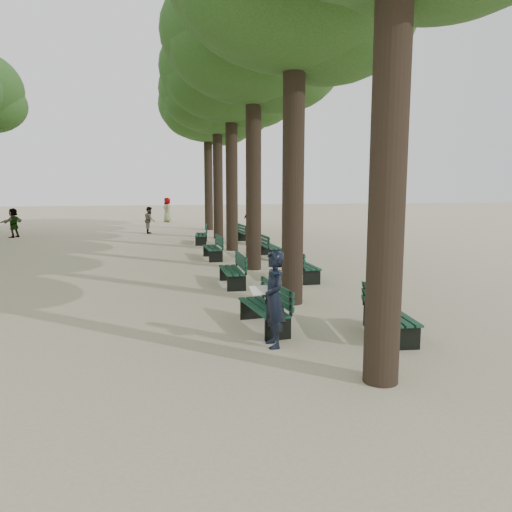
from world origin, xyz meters
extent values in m
plane|color=#BFB290|center=(0.00, 0.00, 0.00)|extent=(120.00, 120.00, 0.00)
cylinder|color=#33261C|center=(1.50, -2.00, 3.75)|extent=(0.52, 0.52, 7.50)
cylinder|color=#33261C|center=(1.50, 3.00, 3.75)|extent=(0.52, 0.52, 7.50)
cylinder|color=#33261C|center=(1.50, 8.00, 3.75)|extent=(0.52, 0.52, 7.50)
ellipsoid|color=#214919|center=(1.50, 8.00, 7.70)|extent=(6.00, 6.00, 4.50)
cylinder|color=#33261C|center=(1.50, 13.00, 3.75)|extent=(0.52, 0.52, 7.50)
ellipsoid|color=#214919|center=(1.50, 13.00, 7.70)|extent=(6.00, 6.00, 4.50)
cylinder|color=#33261C|center=(1.50, 18.00, 3.75)|extent=(0.52, 0.52, 7.50)
ellipsoid|color=#214919|center=(1.50, 18.00, 7.70)|extent=(6.00, 6.00, 4.50)
cylinder|color=#33261C|center=(1.50, 23.00, 3.75)|extent=(0.52, 0.52, 7.50)
ellipsoid|color=#214919|center=(1.50, 23.00, 7.70)|extent=(6.00, 6.00, 4.50)
cube|color=black|center=(0.35, 1.00, 0.23)|extent=(0.76, 1.85, 0.45)
cube|color=black|center=(0.35, 1.00, 0.45)|extent=(0.77, 1.86, 0.04)
cube|color=black|center=(0.63, 1.03, 0.72)|extent=(0.28, 1.79, 0.40)
cube|color=black|center=(0.35, 5.40, 0.23)|extent=(0.54, 1.80, 0.45)
cube|color=black|center=(0.35, 5.40, 0.45)|extent=(0.56, 1.80, 0.04)
cube|color=black|center=(0.63, 5.40, 0.72)|extent=(0.06, 1.80, 0.40)
cube|color=black|center=(0.35, 10.55, 0.23)|extent=(0.60, 1.82, 0.45)
cube|color=black|center=(0.35, 10.55, 0.45)|extent=(0.62, 1.82, 0.04)
cube|color=black|center=(0.63, 10.56, 0.72)|extent=(0.12, 1.80, 0.40)
cube|color=black|center=(0.35, 15.64, 0.23)|extent=(0.73, 1.85, 0.45)
cube|color=black|center=(0.35, 15.64, 0.45)|extent=(0.75, 1.85, 0.04)
cube|color=black|center=(0.63, 15.61, 0.72)|extent=(0.25, 1.79, 0.40)
cube|color=black|center=(2.65, 0.02, 0.23)|extent=(0.68, 1.84, 0.45)
cube|color=black|center=(2.65, 0.02, 0.45)|extent=(0.70, 1.84, 0.04)
cube|color=black|center=(2.37, 0.04, 0.72)|extent=(0.20, 1.80, 0.40)
cube|color=black|center=(2.65, 5.84, 0.23)|extent=(0.58, 1.82, 0.45)
cube|color=black|center=(2.65, 5.84, 0.45)|extent=(0.60, 1.82, 0.04)
cube|color=black|center=(2.37, 5.83, 0.72)|extent=(0.10, 1.80, 0.40)
cube|color=black|center=(2.65, 10.50, 0.23)|extent=(0.61, 1.82, 0.45)
cube|color=black|center=(2.65, 10.50, 0.45)|extent=(0.63, 1.82, 0.04)
cube|color=black|center=(2.37, 10.49, 0.72)|extent=(0.13, 1.80, 0.40)
cube|color=black|center=(2.65, 15.65, 0.23)|extent=(0.66, 1.84, 0.45)
cube|color=black|center=(2.65, 15.65, 0.45)|extent=(0.68, 1.84, 0.04)
cube|color=black|center=(2.37, 15.63, 0.72)|extent=(0.18, 1.80, 0.40)
imported|color=black|center=(0.31, -0.11, 0.88)|extent=(0.39, 0.72, 1.75)
cube|color=white|center=(0.06, -0.11, 1.05)|extent=(0.37, 0.29, 0.12)
imported|color=#262628|center=(-0.96, 29.91, 0.93)|extent=(0.49, 0.95, 1.86)
imported|color=#262628|center=(4.55, 24.78, 0.79)|extent=(1.03, 0.82, 1.59)
imported|color=#262628|center=(-9.40, 20.54, 0.80)|extent=(0.98, 1.46, 1.60)
imported|color=#262628|center=(-2.16, 21.34, 0.78)|extent=(0.35, 0.78, 1.57)
camera|label=1|loc=(-1.68, -8.58, 2.92)|focal=35.00mm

